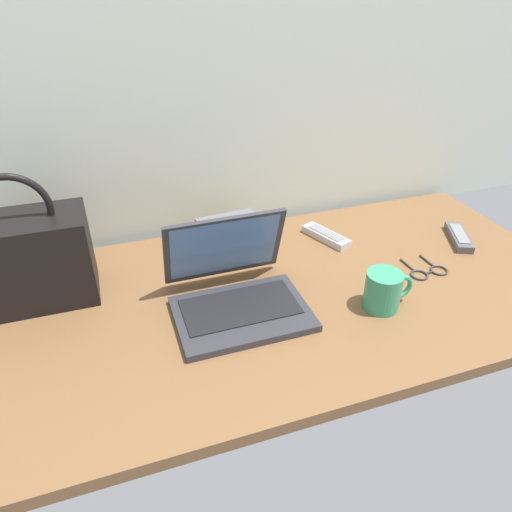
{
  "coord_description": "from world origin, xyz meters",
  "views": [
    {
      "loc": [
        -0.36,
        -0.89,
        0.74
      ],
      "look_at": [
        -0.06,
        0.0,
        0.15
      ],
      "focal_mm": 33.04,
      "sensor_mm": 36.0,
      "label": 1
    }
  ],
  "objects_px": {
    "coffee_mug": "(384,290)",
    "remote_control_far": "(326,236)",
    "laptop": "(236,290)",
    "handbag": "(25,259)",
    "eyeglasses": "(428,272)",
    "remote_control_near": "(459,237)",
    "book_stack": "(231,236)"
  },
  "relations": [
    {
      "from": "coffee_mug",
      "to": "eyeglasses",
      "type": "height_order",
      "value": "coffee_mug"
    },
    {
      "from": "coffee_mug",
      "to": "remote_control_near",
      "type": "xyz_separation_m",
      "value": [
        0.39,
        0.21,
        -0.04
      ]
    },
    {
      "from": "laptop",
      "to": "remote_control_near",
      "type": "height_order",
      "value": "laptop"
    },
    {
      "from": "handbag",
      "to": "book_stack",
      "type": "relative_size",
      "value": 1.65
    },
    {
      "from": "coffee_mug",
      "to": "eyeglasses",
      "type": "distance_m",
      "value": 0.22
    },
    {
      "from": "coffee_mug",
      "to": "remote_control_far",
      "type": "distance_m",
      "value": 0.34
    },
    {
      "from": "remote_control_near",
      "to": "remote_control_far",
      "type": "xyz_separation_m",
      "value": [
        -0.37,
        0.14,
        0.0
      ]
    },
    {
      "from": "coffee_mug",
      "to": "handbag",
      "type": "xyz_separation_m",
      "value": [
        -0.79,
        0.31,
        0.07
      ]
    },
    {
      "from": "book_stack",
      "to": "laptop",
      "type": "bearing_deg",
      "value": -103.79
    },
    {
      "from": "remote_control_near",
      "to": "eyeglasses",
      "type": "xyz_separation_m",
      "value": [
        -0.19,
        -0.12,
        -0.01
      ]
    },
    {
      "from": "laptop",
      "to": "eyeglasses",
      "type": "xyz_separation_m",
      "value": [
        0.53,
        -0.03,
        -0.04
      ]
    },
    {
      "from": "remote_control_far",
      "to": "handbag",
      "type": "xyz_separation_m",
      "value": [
        -0.81,
        -0.04,
        0.1
      ]
    },
    {
      "from": "handbag",
      "to": "coffee_mug",
      "type": "bearing_deg",
      "value": -21.17
    },
    {
      "from": "laptop",
      "to": "handbag",
      "type": "bearing_deg",
      "value": 158.09
    },
    {
      "from": "handbag",
      "to": "eyeglasses",
      "type": "bearing_deg",
      "value": -12.52
    },
    {
      "from": "remote_control_far",
      "to": "eyeglasses",
      "type": "bearing_deg",
      "value": -54.9
    },
    {
      "from": "coffee_mug",
      "to": "book_stack",
      "type": "relative_size",
      "value": 0.62
    },
    {
      "from": "laptop",
      "to": "remote_control_near",
      "type": "relative_size",
      "value": 1.89
    },
    {
      "from": "remote_control_near",
      "to": "handbag",
      "type": "relative_size",
      "value": 0.5
    },
    {
      "from": "laptop",
      "to": "handbag",
      "type": "relative_size",
      "value": 0.94
    },
    {
      "from": "remote_control_near",
      "to": "handbag",
      "type": "height_order",
      "value": "handbag"
    },
    {
      "from": "eyeglasses",
      "to": "handbag",
      "type": "distance_m",
      "value": 1.02
    },
    {
      "from": "coffee_mug",
      "to": "remote_control_near",
      "type": "relative_size",
      "value": 0.76
    },
    {
      "from": "coffee_mug",
      "to": "remote_control_far",
      "type": "relative_size",
      "value": 0.75
    },
    {
      "from": "laptop",
      "to": "remote_control_near",
      "type": "xyz_separation_m",
      "value": [
        0.72,
        0.09,
        -0.03
      ]
    },
    {
      "from": "laptop",
      "to": "remote_control_far",
      "type": "relative_size",
      "value": 1.87
    },
    {
      "from": "eyeglasses",
      "to": "book_stack",
      "type": "xyz_separation_m",
      "value": [
        -0.47,
        0.3,
        0.04
      ]
    },
    {
      "from": "handbag",
      "to": "book_stack",
      "type": "distance_m",
      "value": 0.54
    },
    {
      "from": "remote_control_far",
      "to": "coffee_mug",
      "type": "bearing_deg",
      "value": -93.25
    },
    {
      "from": "handbag",
      "to": "book_stack",
      "type": "bearing_deg",
      "value": 8.39
    },
    {
      "from": "laptop",
      "to": "coffee_mug",
      "type": "height_order",
      "value": "laptop"
    },
    {
      "from": "laptop",
      "to": "remote_control_near",
      "type": "bearing_deg",
      "value": 6.69
    }
  ]
}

